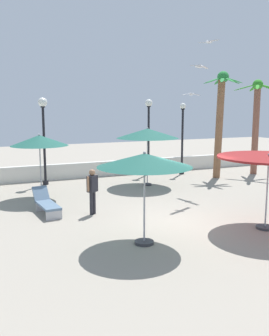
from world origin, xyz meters
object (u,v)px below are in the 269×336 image
Objects in this scene: lamp_post_1 at (149,126)px; seagull_1 at (199,66)px; lamp_post_2 at (182,134)px; seagull_0 at (209,42)px; patio_umbrella_3 at (145,161)px; palm_tree_2 at (220,113)px; lounge_chair_0 at (46,203)px; guest_1 at (92,187)px; seagull_2 at (191,94)px; patio_umbrella_2 at (148,134)px; patio_umbrella_4 at (269,161)px; palm_tree_1 at (256,117)px; lamp_post_0 at (43,126)px; patio_umbrella_0 at (39,141)px.

lamp_post_1 is 6.17m from seagull_1.
seagull_0 is (-0.81, -3.45, 4.36)m from lamp_post_2.
palm_tree_2 reaches higher than patio_umbrella_3.
patio_umbrella_3 is at bearing -65.46° from lounge_chair_0.
seagull_2 is (9.07, 8.08, 3.57)m from guest_1.
patio_umbrella_2 is 4.50m from palm_tree_2.
lounge_chair_0 is (-5.90, 4.47, -1.76)m from patio_umbrella_4.
patio_umbrella_3 is 0.46× the size of palm_tree_2.
palm_tree_1 reaches higher than patio_umbrella_3.
patio_umbrella_2 is 6.53m from lounge_chair_0.
seagull_2 is at bearing 24.08° from lamp_post_1.
seagull_1 is (-6.02, -3.33, 2.17)m from palm_tree_1.
lamp_post_1 is (4.87, 9.77, 0.38)m from patio_umbrella_3.
guest_1 is at bearing -84.72° from lamp_post_0.
patio_umbrella_2 is 0.75× the size of lamp_post_2.
lamp_post_2 is (1.80, -0.62, -0.42)m from lamp_post_1.
palm_tree_2 is 4.76× the size of seagull_1.
lamp_post_0 is at bearing 179.01° from lamp_post_2.
guest_1 is at bearing -140.85° from lamp_post_2.
lamp_post_0 is (-8.88, 1.84, -0.55)m from palm_tree_2.
palm_tree_1 reaches higher than patio_umbrella_0.
palm_tree_2 is 1.33× the size of lamp_post_0.
seagull_2 is (4.65, 11.79, 2.40)m from patio_umbrella_4.
lamp_post_2 is (8.31, 2.61, -0.10)m from patio_umbrella_0.
lamp_post_2 is 3.80m from seagull_2.
lamp_post_0 reaches higher than patio_umbrella_0.
lounge_chair_0 is at bearing 114.54° from patio_umbrella_3.
patio_umbrella_3 is 0.61× the size of lamp_post_0.
patio_umbrella_0 is 7.15m from seagull_1.
patio_umbrella_0 is 0.87× the size of patio_umbrella_4.
seagull_1 reaches higher than patio_umbrella_2.
patio_umbrella_3 is 9.34m from lamp_post_0.
seagull_1 is at bearing -72.62° from patio_umbrella_2.
patio_umbrella_3 is 3.66m from guest_1.
lamp_post_0 is (-4.48, 2.16, 0.36)m from patio_umbrella_2.
lamp_post_1 is 1.95m from lamp_post_2.
lamp_post_1 is 2.60× the size of guest_1.
seagull_1 is at bearing 84.71° from patio_umbrella_4.
patio_umbrella_4 is 12.90m from seagull_2.
palm_tree_1 is at bearing -22.71° from lamp_post_2.
patio_umbrella_2 is at bearing 28.78° from lounge_chair_0.
palm_tree_2 reaches higher than patio_umbrella_4.
patio_umbrella_4 is 10.25m from palm_tree_1.
lounge_chair_0 is 8.05m from seagull_1.
palm_tree_1 reaches higher than lounge_chair_0.
seagull_0 reaches higher than seagull_2.
patio_umbrella_3 is at bearing -136.79° from palm_tree_2.
patio_umbrella_2 is 0.71× the size of lamp_post_1.
palm_tree_1 is at bearing -65.25° from seagull_2.
lamp_post_1 is at bearing 50.42° from guest_1.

